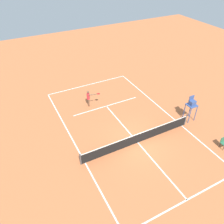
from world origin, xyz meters
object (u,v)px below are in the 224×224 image
Objects in this scene: tennis_ball at (112,116)px; courtside_chair_near at (224,142)px; umpire_chair at (192,105)px; player_serving at (89,97)px.

courtside_chair_near reaches higher than tennis_ball.
player_serving is at bearing -40.57° from umpire_chair.
tennis_ball is 0.03× the size of umpire_chair.
courtside_chair_near is at bearing 127.55° from tennis_ball.
umpire_chair is 4.03m from courtside_chair_near.
tennis_ball is at bearing -31.43° from umpire_chair.
tennis_ball is 0.07× the size of courtside_chair_near.
umpire_chair is at bearing 148.57° from tennis_ball.
umpire_chair is (-7.07, 6.06, 0.61)m from player_serving.
player_serving is 2.92m from tennis_ball.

